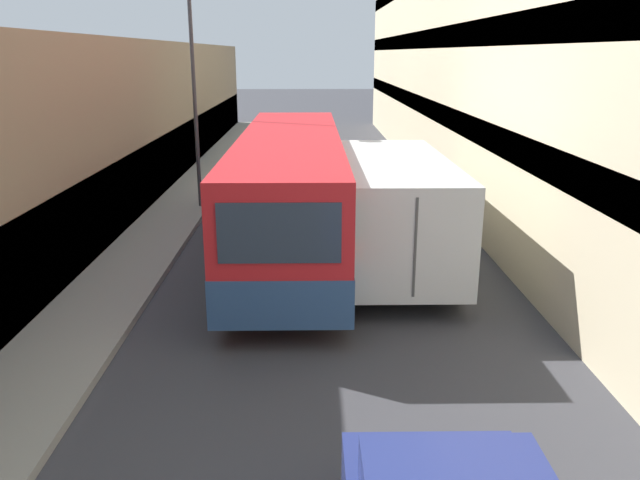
# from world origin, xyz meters

# --- Properties ---
(ground_plane) EXTENTS (150.00, 150.00, 0.00)m
(ground_plane) POSITION_xyz_m (0.00, 15.00, 0.00)
(ground_plane) COLOR #38383D
(sidewalk_left) EXTENTS (1.85, 60.00, 0.15)m
(sidewalk_left) POSITION_xyz_m (-4.52, 15.00, 0.07)
(sidewalk_left) COLOR gray
(sidewalk_left) RESTS_ON ground_plane
(building_left_shopfront) EXTENTS (2.40, 60.00, 5.29)m
(building_left_shopfront) POSITION_xyz_m (-6.54, 15.00, 2.40)
(building_left_shopfront) COLOR #847056
(building_left_shopfront) RESTS_ON ground_plane
(building_right_apartment) EXTENTS (2.40, 60.00, 11.46)m
(building_right_apartment) POSITION_xyz_m (5.34, 15.00, 5.70)
(building_right_apartment) COLOR beige
(building_right_apartment) RESTS_ON ground_plane
(bus) EXTENTS (2.47, 12.00, 2.93)m
(bus) POSITION_xyz_m (-0.79, 15.49, 1.56)
(bus) COLOR red
(bus) RESTS_ON ground_plane
(box_truck) EXTENTS (2.39, 8.74, 2.61)m
(box_truck) POSITION_xyz_m (1.59, 14.79, 1.45)
(box_truck) COLOR silver
(box_truck) RESTS_ON ground_plane
(panel_van) EXTENTS (1.81, 4.65, 1.94)m
(panel_van) POSITION_xyz_m (-0.91, 29.28, 1.09)
(panel_van) COLOR silver
(panel_van) RESTS_ON ground_plane
(street_lamp) EXTENTS (0.36, 0.80, 7.46)m
(street_lamp) POSITION_xyz_m (-3.84, 19.61, 5.25)
(street_lamp) COLOR #38383D
(street_lamp) RESTS_ON sidewalk_left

